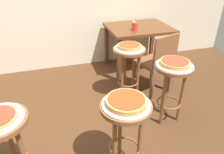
# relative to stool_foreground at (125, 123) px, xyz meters

# --- Properties ---
(ground_plane) EXTENTS (6.00, 6.00, 0.00)m
(ground_plane) POSITION_rel_stool_foreground_xyz_m (-0.19, 0.63, -0.52)
(ground_plane) COLOR #4C2D19
(stool_foreground) EXTENTS (0.40, 0.40, 0.70)m
(stool_foreground) POSITION_rel_stool_foreground_xyz_m (0.00, 0.00, 0.00)
(stool_foreground) COLOR brown
(stool_foreground) RESTS_ON ground_plane
(serving_plate_foreground) EXTENTS (0.37, 0.37, 0.01)m
(serving_plate_foreground) POSITION_rel_stool_foreground_xyz_m (0.00, 0.00, 0.18)
(serving_plate_foreground) COLOR silver
(serving_plate_foreground) RESTS_ON stool_foreground
(pizza_foreground) EXTENTS (0.31, 0.31, 0.05)m
(pizza_foreground) POSITION_rel_stool_foreground_xyz_m (0.00, 0.00, 0.21)
(pizza_foreground) COLOR tan
(pizza_foreground) RESTS_ON serving_plate_foreground
(stool_middle) EXTENTS (0.40, 0.40, 0.70)m
(stool_middle) POSITION_rel_stool_foreground_xyz_m (-0.90, 0.10, 0.00)
(stool_middle) COLOR brown
(stool_middle) RESTS_ON ground_plane
(stool_leftside) EXTENTS (0.40, 0.40, 0.70)m
(stool_leftside) POSITION_rel_stool_foreground_xyz_m (0.70, 0.48, 0.00)
(stool_leftside) COLOR brown
(stool_leftside) RESTS_ON ground_plane
(serving_plate_leftside) EXTENTS (0.38, 0.38, 0.01)m
(serving_plate_leftside) POSITION_rel_stool_foreground_xyz_m (0.70, 0.48, 0.18)
(serving_plate_leftside) COLOR silver
(serving_plate_leftside) RESTS_ON stool_leftside
(pizza_leftside) EXTENTS (0.30, 0.30, 0.05)m
(pizza_leftside) POSITION_rel_stool_foreground_xyz_m (0.70, 0.48, 0.21)
(pizza_leftside) COLOR tan
(pizza_leftside) RESTS_ON serving_plate_leftside
(stool_rear) EXTENTS (0.40, 0.40, 0.70)m
(stool_rear) POSITION_rel_stool_foreground_xyz_m (0.42, 1.04, 0.00)
(stool_rear) COLOR brown
(stool_rear) RESTS_ON ground_plane
(serving_plate_rear) EXTENTS (0.36, 0.36, 0.01)m
(serving_plate_rear) POSITION_rel_stool_foreground_xyz_m (0.42, 1.04, 0.18)
(serving_plate_rear) COLOR silver
(serving_plate_rear) RESTS_ON stool_rear
(pizza_rear) EXTENTS (0.28, 0.28, 0.05)m
(pizza_rear) POSITION_rel_stool_foreground_xyz_m (0.42, 1.04, 0.21)
(pizza_rear) COLOR tan
(pizza_rear) RESTS_ON serving_plate_rear
(dining_table) EXTENTS (0.96, 0.78, 0.72)m
(dining_table) POSITION_rel_stool_foreground_xyz_m (0.87, 1.79, 0.09)
(dining_table) COLOR #5B3319
(dining_table) RESTS_ON ground_plane
(cup_near_edge) EXTENTS (0.08, 0.08, 0.12)m
(cup_near_edge) POSITION_rel_stool_foreground_xyz_m (0.72, 1.61, 0.26)
(cup_near_edge) COLOR red
(cup_near_edge) RESTS_ON dining_table
(condiment_shaker) EXTENTS (0.04, 0.04, 0.08)m
(condiment_shaker) POSITION_rel_stool_foreground_xyz_m (0.80, 1.85, 0.24)
(condiment_shaker) COLOR white
(condiment_shaker) RESTS_ON dining_table
(wooden_chair) EXTENTS (0.50, 0.50, 0.85)m
(wooden_chair) POSITION_rel_stool_foreground_xyz_m (0.83, 1.04, -0.05)
(wooden_chair) COLOR brown
(wooden_chair) RESTS_ON ground_plane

